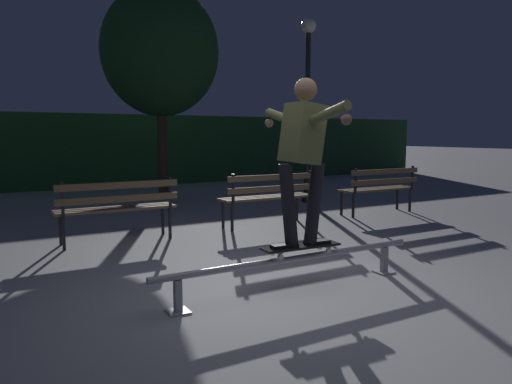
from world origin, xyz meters
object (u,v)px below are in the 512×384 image
at_px(grind_rail, 294,263).
at_px(park_bench_rightmost, 380,185).
at_px(skateboarder, 302,148).
at_px(tree_behind_benches, 160,52).
at_px(lamp_post_right, 308,87).
at_px(skateboard, 301,247).
at_px(park_bench_left_center, 117,204).
at_px(park_bench_right_center, 269,193).

distance_m(grind_rail, park_bench_rightmost, 4.74).
relative_size(grind_rail, skateboarder, 1.81).
xyz_separation_m(tree_behind_benches, lamp_post_right, (2.47, -2.30, -0.86)).
relative_size(skateboard, park_bench_left_center, 0.49).
height_order(skateboarder, tree_behind_benches, tree_behind_benches).
bearing_deg(park_bench_rightmost, park_bench_left_center, 180.00).
height_order(skateboarder, lamp_post_right, lamp_post_right).
xyz_separation_m(grind_rail, park_bench_left_center, (-0.98, 2.81, 0.27)).
distance_m(park_bench_left_center, park_bench_right_center, 2.39).
distance_m(grind_rail, skateboarder, 1.09).
relative_size(skateboard, park_bench_rightmost, 0.49).
relative_size(skateboarder, lamp_post_right, 0.40).
bearing_deg(grind_rail, skateboard, 0.00).
bearing_deg(park_bench_rightmost, tree_behind_benches, 122.57).
height_order(skateboard, lamp_post_right, lamp_post_right).
distance_m(grind_rail, tree_behind_benches, 7.80).
xyz_separation_m(skateboard, tree_behind_benches, (1.00, 7.08, 2.93)).
xyz_separation_m(grind_rail, skateboard, (0.08, 0.00, 0.15)).
height_order(grind_rail, skateboarder, skateboarder).
bearing_deg(tree_behind_benches, park_bench_right_center, -85.50).
bearing_deg(lamp_post_right, skateboard, -126.02).
xyz_separation_m(skateboard, lamp_post_right, (3.47, 4.78, 2.07)).
distance_m(skateboard, park_bench_left_center, 3.00).
bearing_deg(skateboarder, grind_rail, 179.87).
relative_size(park_bench_left_center, park_bench_rightmost, 1.00).
height_order(park_bench_right_center, lamp_post_right, lamp_post_right).
height_order(grind_rail, park_bench_rightmost, park_bench_rightmost).
height_order(park_bench_rightmost, tree_behind_benches, tree_behind_benches).
distance_m(tree_behind_benches, lamp_post_right, 3.49).
bearing_deg(lamp_post_right, skateboarder, -126.00).
bearing_deg(park_bench_rightmost, park_bench_right_center, 180.00).
height_order(park_bench_right_center, park_bench_rightmost, same).
xyz_separation_m(park_bench_right_center, lamp_post_right, (2.13, 1.97, 1.94)).
distance_m(park_bench_right_center, lamp_post_right, 3.49).
relative_size(park_bench_left_center, park_bench_right_center, 1.00).
bearing_deg(tree_behind_benches, lamp_post_right, -43.02).
bearing_deg(lamp_post_right, park_bench_left_center, -156.51).
distance_m(skateboard, skateboarder, 0.94).
bearing_deg(park_bench_right_center, tree_behind_benches, 94.50).
height_order(park_bench_rightmost, lamp_post_right, lamp_post_right).
bearing_deg(lamp_post_right, grind_rail, -126.61).
bearing_deg(tree_behind_benches, skateboard, -98.06).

